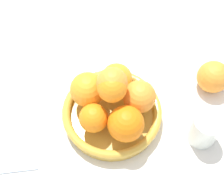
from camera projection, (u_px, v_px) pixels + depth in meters
ground_plane at (112, 117)px, 0.79m from camera, size 4.00×4.00×0.00m
fruit_bowl at (112, 113)px, 0.77m from camera, size 0.24×0.24×0.04m
orange_pile at (113, 97)px, 0.71m from camera, size 0.20×0.20×0.13m
stray_orange at (213, 77)px, 0.80m from camera, size 0.08×0.08×0.08m
drinking_glass at (205, 129)px, 0.72m from camera, size 0.07×0.07×0.09m
napkin_folded at (3, 140)px, 0.75m from camera, size 0.19×0.19×0.01m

